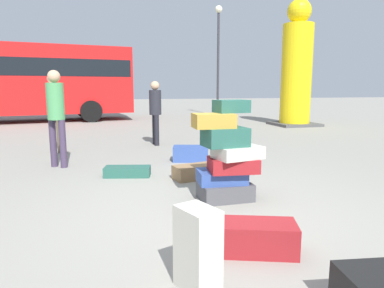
{
  "coord_description": "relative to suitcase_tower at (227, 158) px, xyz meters",
  "views": [
    {
      "loc": [
        -1.18,
        -3.77,
        1.44
      ],
      "look_at": [
        0.33,
        2.05,
        0.46
      ],
      "focal_mm": 32.55,
      "sensor_mm": 36.0,
      "label": 1
    }
  ],
  "objects": [
    {
      "name": "ground_plane",
      "position": [
        -0.33,
        -0.31,
        -0.55
      ],
      "size": [
        80.0,
        80.0,
        0.0
      ],
      "primitive_type": "plane",
      "color": "gray"
    },
    {
      "name": "suitcase_tower",
      "position": [
        0.0,
        0.0,
        0.0
      ],
      "size": [
        0.88,
        0.62,
        1.28
      ],
      "color": "#4C4C51",
      "rests_on": "ground"
    },
    {
      "name": "suitcase_cream_upright_blue",
      "position": [
        -0.89,
        -1.85,
        -0.24
      ],
      "size": [
        0.32,
        0.38,
        0.61
      ],
      "primitive_type": "cube",
      "rotation": [
        0.0,
        0.0,
        0.37
      ],
      "color": "beige",
      "rests_on": "ground"
    },
    {
      "name": "suitcase_teal_foreground_near",
      "position": [
        -1.14,
        1.56,
        -0.47
      ],
      "size": [
        0.79,
        0.46,
        0.16
      ],
      "primitive_type": "cube",
      "rotation": [
        0.0,
        0.0,
        -0.23
      ],
      "color": "#26594C",
      "rests_on": "ground"
    },
    {
      "name": "suitcase_brown_behind_tower",
      "position": [
        -0.07,
        1.15,
        -0.44
      ],
      "size": [
        0.82,
        0.5,
        0.22
      ],
      "primitive_type": "cube",
      "rotation": [
        0.0,
        0.0,
        0.23
      ],
      "color": "olive",
      "rests_on": "ground"
    },
    {
      "name": "suitcase_maroon_left_side",
      "position": [
        -0.23,
        -1.43,
        -0.41
      ],
      "size": [
        0.75,
        0.55,
        0.27
      ],
      "primitive_type": "cube",
      "rotation": [
        0.0,
        0.0,
        -0.33
      ],
      "color": "maroon",
      "rests_on": "ground"
    },
    {
      "name": "suitcase_navy_foreground_far",
      "position": [
        0.16,
        2.47,
        -0.4
      ],
      "size": [
        0.76,
        0.54,
        0.3
      ],
      "primitive_type": "cube",
      "rotation": [
        0.0,
        0.0,
        -0.26
      ],
      "color": "#334F99",
      "rests_on": "ground"
    },
    {
      "name": "person_bearded_onlooker",
      "position": [
        -2.3,
        2.56,
        0.49
      ],
      "size": [
        0.3,
        0.3,
        1.74
      ],
      "rotation": [
        0.0,
        0.0,
        -0.63
      ],
      "color": "#3F334C",
      "rests_on": "ground"
    },
    {
      "name": "person_tourist_with_camera",
      "position": [
        -0.21,
        4.59,
        0.4
      ],
      "size": [
        0.3,
        0.34,
        1.6
      ],
      "rotation": [
        0.0,
        0.0,
        -1.49
      ],
      "color": "black",
      "rests_on": "ground"
    },
    {
      "name": "person_passerby_in_red",
      "position": [
        -2.53,
        4.12,
        0.49
      ],
      "size": [
        0.3,
        0.3,
        1.74
      ],
      "rotation": [
        0.0,
        0.0,
        -0.63
      ],
      "color": "brown",
      "rests_on": "ground"
    },
    {
      "name": "yellow_dummy_statue",
      "position": [
        5.65,
        7.84,
        1.52
      ],
      "size": [
        1.58,
        1.58,
        4.63
      ],
      "color": "yellow",
      "rests_on": "ground"
    },
    {
      "name": "parked_bus",
      "position": [
        -5.46,
        11.86,
        1.29
      ],
      "size": [
        10.66,
        3.99,
        3.15
      ],
      "rotation": [
        0.0,
        0.0,
        0.15
      ],
      "color": "red",
      "rests_on": "ground"
    },
    {
      "name": "lamp_post",
      "position": [
        4.28,
        12.98,
        3.05
      ],
      "size": [
        0.36,
        0.36,
        5.43
      ],
      "color": "#333338",
      "rests_on": "ground"
    }
  ]
}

